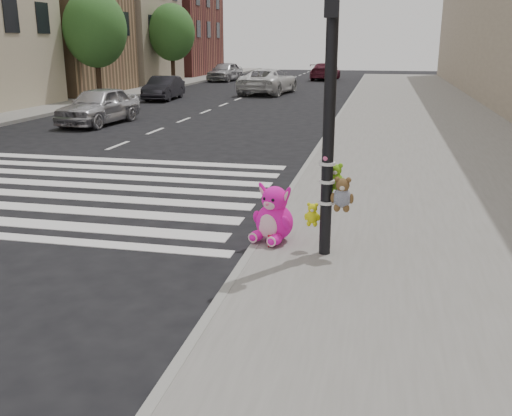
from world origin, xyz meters
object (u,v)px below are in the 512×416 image
(pink_bunny, at_px, (274,217))
(car_white_near, at_px, (269,81))
(red_teddy, at_px, (270,241))
(car_dark_far, at_px, (164,88))
(car_silver_far, at_px, (99,106))
(signal_pole, at_px, (331,142))

(pink_bunny, height_order, car_white_near, car_white_near)
(red_teddy, height_order, car_white_near, car_white_near)
(pink_bunny, bearing_deg, car_dark_far, 135.57)
(red_teddy, distance_m, car_silver_far, 15.30)
(car_silver_far, distance_m, car_white_near, 14.83)
(car_silver_far, bearing_deg, signal_pole, -46.95)
(pink_bunny, xyz_separation_m, car_silver_far, (-9.03, 12.04, 0.20))
(signal_pole, distance_m, car_silver_far, 15.89)
(pink_bunny, xyz_separation_m, red_teddy, (0.01, -0.29, -0.27))
(car_silver_far, xyz_separation_m, car_dark_far, (-1.11, 9.57, -0.07))
(car_silver_far, relative_size, car_white_near, 0.76)
(car_dark_far, bearing_deg, pink_bunny, -68.49)
(pink_bunny, height_order, red_teddy, pink_bunny)
(signal_pole, distance_m, car_dark_far, 24.60)
(red_teddy, xyz_separation_m, car_silver_far, (-9.04, 12.33, 0.47))
(red_teddy, xyz_separation_m, car_white_near, (-5.30, 26.68, 0.52))
(pink_bunny, bearing_deg, car_silver_far, 147.30)
(car_dark_far, bearing_deg, car_silver_far, -87.02)
(pink_bunny, bearing_deg, red_teddy, -67.65)
(signal_pole, bearing_deg, car_dark_far, 116.56)
(pink_bunny, relative_size, car_dark_far, 0.23)
(pink_bunny, xyz_separation_m, car_white_near, (-5.29, 26.39, 0.25))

